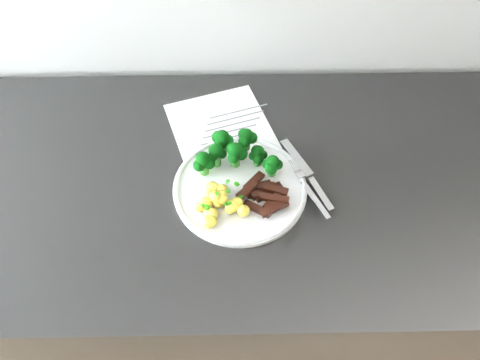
{
  "coord_description": "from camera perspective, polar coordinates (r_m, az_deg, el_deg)",
  "views": [
    {
      "loc": [
        -0.08,
        1.11,
        1.65
      ],
      "look_at": [
        -0.07,
        1.65,
        0.94
      ],
      "focal_mm": 35.7,
      "sensor_mm": 36.0,
      "label": 1
    }
  ],
  "objects": [
    {
      "name": "knife",
      "position": [
        0.92,
        8.68,
        -0.24
      ],
      "size": [
        0.09,
        0.18,
        0.02
      ],
      "color": "silver",
      "rests_on": "plate"
    },
    {
      "name": "plate",
      "position": [
        0.9,
        -0.0,
        -0.87
      ],
      "size": [
        0.25,
        0.25,
        0.01
      ],
      "color": "white",
      "rests_on": "counter"
    },
    {
      "name": "recipe_paper",
      "position": [
        0.99,
        -1.63,
        4.89
      ],
      "size": [
        0.28,
        0.33,
        0.0
      ],
      "color": "white",
      "rests_on": "counter"
    },
    {
      "name": "fork",
      "position": [
        0.9,
        8.34,
        -1.25
      ],
      "size": [
        0.07,
        0.14,
        0.01
      ],
      "color": "silver",
      "rests_on": "plate"
    },
    {
      "name": "potatoes",
      "position": [
        0.87,
        -2.56,
        -2.63
      ],
      "size": [
        0.1,
        0.1,
        0.04
      ],
      "color": "#FCE057",
      "rests_on": "plate"
    },
    {
      "name": "broccoli",
      "position": [
        0.91,
        -0.59,
        3.4
      ],
      "size": [
        0.17,
        0.1,
        0.07
      ],
      "color": "#2B6D1F",
      "rests_on": "plate"
    },
    {
      "name": "beef_strips",
      "position": [
        0.88,
        2.94,
        -1.65
      ],
      "size": [
        0.1,
        0.1,
        0.02
      ],
      "color": "black",
      "rests_on": "plate"
    },
    {
      "name": "counter",
      "position": [
        1.31,
        -0.83,
        -12.34
      ],
      "size": [
        2.44,
        0.61,
        0.91
      ],
      "color": "black",
      "rests_on": "ground"
    }
  ]
}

